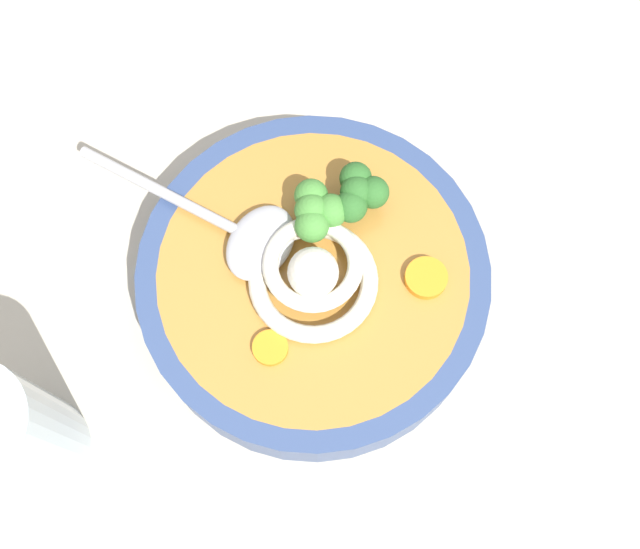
% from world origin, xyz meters
% --- Properties ---
extents(table_slab, '(1.21, 1.21, 0.03)m').
position_xyz_m(table_slab, '(0.00, 0.00, 0.01)').
color(table_slab, '#BCB29E').
rests_on(table_slab, ground).
extents(soup_bowl, '(0.25, 0.25, 0.05)m').
position_xyz_m(soup_bowl, '(-0.00, -0.00, 0.05)').
color(soup_bowl, '#334775').
rests_on(soup_bowl, table_slab).
extents(noodle_pile, '(0.10, 0.10, 0.04)m').
position_xyz_m(noodle_pile, '(-0.01, -0.00, 0.09)').
color(noodle_pile, silver).
rests_on(noodle_pile, soup_bowl).
extents(soup_spoon, '(0.12, 0.17, 0.02)m').
position_xyz_m(soup_spoon, '(0.03, 0.05, 0.09)').
color(soup_spoon, '#B7B7BC').
rests_on(soup_spoon, soup_bowl).
extents(broccoli_floret_rear, '(0.05, 0.04, 0.04)m').
position_xyz_m(broccoli_floret_rear, '(0.04, -0.00, 0.10)').
color(broccoli_floret_rear, '#7A9E60').
rests_on(broccoli_floret_rear, soup_bowl).
extents(broccoli_floret_beside_chili, '(0.05, 0.04, 0.04)m').
position_xyz_m(broccoli_floret_beside_chili, '(0.05, -0.03, 0.10)').
color(broccoli_floret_beside_chili, '#7A9E60').
rests_on(broccoli_floret_beside_chili, soup_bowl).
extents(carrot_slice_far, '(0.02, 0.02, 0.01)m').
position_xyz_m(carrot_slice_far, '(-0.05, 0.03, 0.08)').
color(carrot_slice_far, orange).
rests_on(carrot_slice_far, soup_bowl).
extents(carrot_slice_beside_noodles, '(0.03, 0.03, 0.01)m').
position_xyz_m(carrot_slice_beside_noodles, '(-0.01, -0.08, 0.08)').
color(carrot_slice_beside_noodles, orange).
rests_on(carrot_slice_beside_noodles, soup_bowl).
extents(drinking_glass, '(0.08, 0.08, 0.13)m').
position_xyz_m(drinking_glass, '(-0.11, 0.20, 0.09)').
color(drinking_glass, silver).
rests_on(drinking_glass, table_slab).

